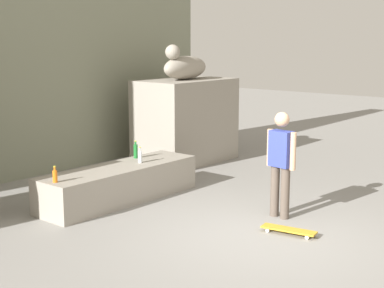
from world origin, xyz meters
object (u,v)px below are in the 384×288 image
object	(u,v)px
skater	(281,160)
skateboard	(289,230)
bottle_green	(136,151)
bottle_clear	(140,156)
bottle_orange	(55,176)
statue_reclining_right	(185,67)

from	to	relation	value
skater	skateboard	size ratio (longest dim) A/B	2.03
bottle_green	bottle_clear	bearing A→B (deg)	-123.98
bottle_orange	skateboard	bearing A→B (deg)	-60.41
skateboard	bottle_green	size ratio (longest dim) A/B	2.53
statue_reclining_right	skater	distance (m)	4.57
skater	bottle_green	distance (m)	2.92
bottle_clear	bottle_orange	size ratio (longest dim) A/B	1.11
skater	bottle_orange	world-z (taller)	skater
bottle_clear	bottle_orange	xyz separation A→B (m)	(-1.82, 0.01, -0.01)
skateboard	bottle_clear	xyz separation A→B (m)	(0.07, 3.08, 0.66)
skater	bottle_green	bearing A→B (deg)	12.35
skateboard	bottle_clear	bearing A→B (deg)	-11.04
skateboard	bottle_orange	distance (m)	3.61
statue_reclining_right	bottle_orange	distance (m)	4.91
bottle_green	skateboard	bearing A→B (deg)	-95.10
bottle_orange	statue_reclining_right	bearing A→B (deg)	15.58
bottle_clear	skateboard	bearing A→B (deg)	-91.34
bottle_green	bottle_clear	size ratio (longest dim) A/B	1.14
skater	bottle_clear	size ratio (longest dim) A/B	5.86
statue_reclining_right	bottle_clear	distance (m)	3.31
skateboard	bottle_green	xyz separation A→B (m)	(0.31, 3.43, 0.68)
bottle_green	bottle_orange	xyz separation A→B (m)	(-2.06, -0.34, -0.03)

